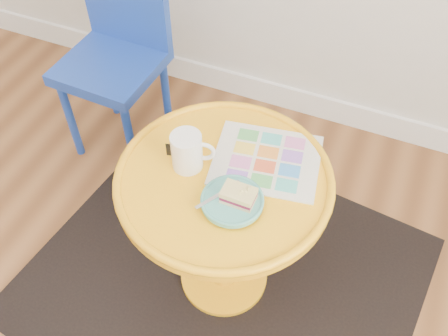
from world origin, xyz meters
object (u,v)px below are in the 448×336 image
at_px(side_table, 224,211).
at_px(chair, 117,46).
at_px(mug, 188,150).
at_px(plate, 232,201).
at_px(newspaper, 266,160).

height_order(side_table, chair, chair).
xyz_separation_m(chair, mug, (0.56, -0.51, 0.16)).
bearing_deg(side_table, chair, 142.11).
bearing_deg(chair, side_table, -35.67).
relative_size(side_table, plate, 3.66).
distance_m(chair, mug, 0.78).
bearing_deg(chair, mug, -40.49).
distance_m(newspaper, mug, 0.23).
height_order(side_table, mug, mug).
bearing_deg(chair, newspaper, -26.67).
distance_m(chair, plate, 0.94).
xyz_separation_m(side_table, mug, (-0.11, 0.00, 0.22)).
bearing_deg(plate, chair, 140.49).
height_order(side_table, newspaper, newspaper).
distance_m(side_table, mug, 0.25).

